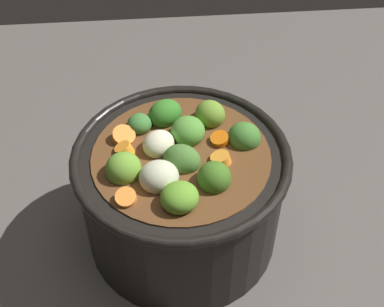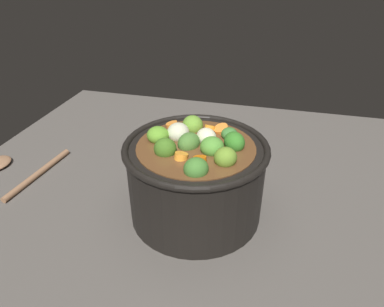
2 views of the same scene
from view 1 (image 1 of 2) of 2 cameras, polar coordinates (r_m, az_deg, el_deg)
ground_plane at (r=0.72m, az=-1.01°, el=-8.44°), size 1.10×1.10×0.00m
cooking_pot at (r=0.65m, az=-1.11°, el=-4.20°), size 0.26×0.26×0.17m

